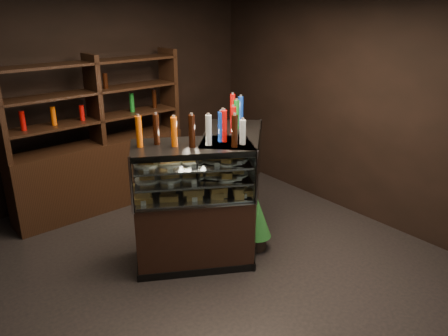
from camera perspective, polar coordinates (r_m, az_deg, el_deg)
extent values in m
plane|color=black|center=(4.53, -4.41, -13.69)|extent=(5.00, 5.00, 0.00)
cube|color=black|center=(6.10, -18.09, 9.65)|extent=(5.00, 0.02, 3.00)
cube|color=black|center=(5.62, 17.18, 8.88)|extent=(0.02, 5.00, 3.00)
cube|color=black|center=(4.91, 0.94, -5.65)|extent=(1.22, 1.23, 0.76)
cube|color=black|center=(5.07, 0.92, -9.08)|extent=(1.25, 1.27, 0.08)
cube|color=black|center=(4.60, 1.01, 4.27)|extent=(1.22, 1.23, 0.06)
cube|color=silver|center=(4.76, 0.97, -1.45)|extent=(1.15, 1.17, 0.02)
cube|color=silver|center=(4.69, 0.98, 0.57)|extent=(1.15, 1.17, 0.02)
cube|color=silver|center=(4.64, 0.99, 2.42)|extent=(1.15, 1.17, 0.02)
cube|color=white|center=(4.65, 4.66, 1.34)|extent=(0.81, 0.84, 0.53)
cylinder|color=silver|center=(5.20, 4.75, 3.42)|extent=(0.03, 0.03, 0.55)
cylinder|color=silver|center=(4.11, 4.27, -1.27)|extent=(0.03, 0.03, 0.55)
cube|color=black|center=(4.55, -3.97, -7.95)|extent=(1.29, 1.05, 0.76)
cube|color=black|center=(4.72, -3.87, -11.56)|extent=(1.33, 1.08, 0.08)
cube|color=black|center=(4.21, -4.26, 2.67)|extent=(1.29, 1.05, 0.06)
cube|color=silver|center=(4.38, -4.10, -3.49)|extent=(1.23, 0.99, 0.02)
cube|color=silver|center=(4.31, -4.15, -1.33)|extent=(1.23, 0.99, 0.02)
cube|color=silver|center=(4.26, -4.21, 0.67)|extent=(1.23, 0.99, 0.02)
cube|color=white|center=(4.01, -3.75, -1.84)|extent=(1.02, 0.55, 0.53)
cylinder|color=silver|center=(4.11, 4.27, -1.27)|extent=(0.03, 0.03, 0.55)
cylinder|color=silver|center=(4.01, -12.01, -2.28)|extent=(0.03, 0.03, 0.55)
cube|color=#D79C4D|center=(4.29, 0.77, -3.40)|extent=(0.19, 0.19, 0.06)
cube|color=#D79C4D|center=(4.52, 1.06, -2.16)|extent=(0.19, 0.19, 0.06)
cube|color=#D79C4D|center=(4.74, 1.32, -1.04)|extent=(0.19, 0.19, 0.06)
cube|color=#D79C4D|center=(4.97, 1.56, -0.02)|extent=(0.19, 0.19, 0.06)
cube|color=#D79C4D|center=(5.19, 1.78, 0.91)|extent=(0.19, 0.19, 0.06)
cylinder|color=white|center=(4.28, 0.45, -1.20)|extent=(0.24, 0.24, 0.01)
cube|color=#D79C4D|center=(4.27, 0.45, -0.77)|extent=(0.18, 0.18, 0.05)
cylinder|color=white|center=(4.48, 0.73, -0.17)|extent=(0.24, 0.24, 0.01)
cube|color=#D79C4D|center=(4.47, 0.73, 0.24)|extent=(0.18, 0.18, 0.05)
cylinder|color=white|center=(4.69, 0.98, 0.77)|extent=(0.24, 0.24, 0.01)
cube|color=#D79C4D|center=(4.68, 0.99, 1.16)|extent=(0.18, 0.18, 0.05)
cylinder|color=white|center=(4.89, 1.22, 1.63)|extent=(0.24, 0.24, 0.01)
cube|color=#D79C4D|center=(4.88, 1.22, 2.01)|extent=(0.18, 0.18, 0.05)
cylinder|color=white|center=(5.10, 1.43, 2.42)|extent=(0.24, 0.24, 0.01)
cube|color=#D79C4D|center=(5.09, 1.44, 2.79)|extent=(0.18, 0.18, 0.05)
cylinder|color=white|center=(4.22, 0.46, 0.81)|extent=(0.24, 0.24, 0.02)
cube|color=#D79C4D|center=(4.21, 0.46, 1.26)|extent=(0.18, 0.18, 0.05)
cylinder|color=white|center=(4.43, 0.74, 1.76)|extent=(0.24, 0.24, 0.02)
cube|color=#D79C4D|center=(4.42, 0.74, 2.19)|extent=(0.18, 0.18, 0.05)
cylinder|color=white|center=(4.64, 1.00, 2.63)|extent=(0.24, 0.24, 0.02)
cube|color=#D79C4D|center=(4.63, 1.00, 3.04)|extent=(0.18, 0.18, 0.05)
cylinder|color=white|center=(4.84, 1.23, 3.42)|extent=(0.24, 0.24, 0.02)
cube|color=#D79C4D|center=(4.83, 1.24, 3.81)|extent=(0.18, 0.18, 0.05)
cylinder|color=white|center=(5.05, 1.45, 4.14)|extent=(0.24, 0.24, 0.02)
cube|color=#D79C4D|center=(5.04, 1.45, 4.52)|extent=(0.18, 0.18, 0.05)
cube|color=#D79C4D|center=(4.33, -10.49, -3.57)|extent=(0.20, 0.16, 0.06)
cube|color=#D79C4D|center=(4.33, -7.27, -3.38)|extent=(0.20, 0.16, 0.06)
cube|color=#D79C4D|center=(4.34, -4.07, -3.18)|extent=(0.20, 0.16, 0.06)
cube|color=#D79C4D|center=(4.37, -0.90, -2.97)|extent=(0.20, 0.16, 0.06)
cube|color=#D79C4D|center=(4.41, 2.22, -2.76)|extent=(0.20, 0.16, 0.06)
cylinder|color=white|center=(4.29, -10.00, -1.46)|extent=(0.24, 0.24, 0.01)
cube|color=#D79C4D|center=(4.28, -10.03, -1.03)|extent=(0.19, 0.15, 0.05)
cylinder|color=white|center=(4.29, -7.08, -1.29)|extent=(0.24, 0.24, 0.01)
cube|color=#D79C4D|center=(4.28, -7.10, -0.86)|extent=(0.19, 0.15, 0.05)
cylinder|color=white|center=(4.31, -4.16, -1.11)|extent=(0.24, 0.24, 0.01)
cube|color=#D79C4D|center=(4.29, -4.17, -0.68)|extent=(0.19, 0.15, 0.05)
cylinder|color=white|center=(4.33, -1.27, -0.93)|extent=(0.24, 0.24, 0.01)
cube|color=#D79C4D|center=(4.32, -1.27, -0.51)|extent=(0.19, 0.15, 0.05)
cylinder|color=white|center=(4.37, 1.58, -0.76)|extent=(0.24, 0.24, 0.01)
cube|color=#D79C4D|center=(4.35, 1.58, -0.33)|extent=(0.19, 0.15, 0.05)
cylinder|color=white|center=(4.24, -10.13, 0.55)|extent=(0.24, 0.24, 0.02)
cube|color=#D79C4D|center=(4.22, -10.16, 0.99)|extent=(0.19, 0.15, 0.05)
cylinder|color=white|center=(4.24, -7.17, 0.72)|extent=(0.24, 0.24, 0.02)
cube|color=#D79C4D|center=(4.23, -7.19, 1.16)|extent=(0.19, 0.15, 0.05)
cylinder|color=white|center=(4.25, -4.22, 0.89)|extent=(0.24, 0.24, 0.02)
cube|color=#D79C4D|center=(4.24, -4.23, 1.33)|extent=(0.19, 0.15, 0.05)
cylinder|color=white|center=(4.28, -1.29, 1.06)|extent=(0.24, 0.24, 0.02)
cube|color=#D79C4D|center=(4.26, -1.29, 1.50)|extent=(0.19, 0.15, 0.05)
cylinder|color=white|center=(4.31, 1.60, 1.23)|extent=(0.24, 0.24, 0.02)
cube|color=#D79C4D|center=(4.30, 1.61, 1.66)|extent=(0.19, 0.15, 0.05)
cylinder|color=#B20C0A|center=(4.08, 0.40, 4.67)|extent=(0.06, 0.06, 0.28)
cylinder|color=silver|center=(4.05, 0.41, 6.72)|extent=(0.03, 0.03, 0.02)
cylinder|color=#0F38B2|center=(4.24, 0.62, 5.26)|extent=(0.06, 0.06, 0.28)
cylinder|color=silver|center=(4.20, 0.63, 7.24)|extent=(0.03, 0.03, 0.02)
cylinder|color=silver|center=(4.40, 0.83, 5.81)|extent=(0.06, 0.06, 0.28)
cylinder|color=silver|center=(4.36, 0.84, 7.72)|extent=(0.03, 0.03, 0.02)
cylinder|color=#147223|center=(4.55, 1.02, 6.32)|extent=(0.06, 0.06, 0.28)
cylinder|color=silver|center=(4.52, 1.03, 8.17)|extent=(0.03, 0.03, 0.02)
cylinder|color=black|center=(4.71, 1.20, 6.80)|extent=(0.06, 0.06, 0.28)
cylinder|color=silver|center=(4.67, 1.21, 8.59)|extent=(0.03, 0.03, 0.02)
cylinder|color=yellow|center=(4.86, 1.37, 7.25)|extent=(0.06, 0.06, 0.28)
cylinder|color=silver|center=(4.83, 1.38, 8.98)|extent=(0.03, 0.03, 0.02)
cylinder|color=#D8590A|center=(5.02, 1.52, 7.67)|extent=(0.06, 0.06, 0.28)
cylinder|color=silver|center=(4.99, 1.54, 9.35)|extent=(0.03, 0.03, 0.02)
cylinder|color=#B20C0A|center=(4.14, -11.04, 4.52)|extent=(0.06, 0.06, 0.28)
cylinder|color=silver|center=(4.11, -11.18, 6.53)|extent=(0.03, 0.03, 0.02)
cylinder|color=#0F38B2|center=(4.14, -8.80, 4.65)|extent=(0.06, 0.06, 0.28)
cylinder|color=silver|center=(4.10, -8.91, 6.67)|extent=(0.03, 0.03, 0.02)
cylinder|color=silver|center=(4.15, -6.56, 4.78)|extent=(0.06, 0.06, 0.28)
cylinder|color=silver|center=(4.11, -6.64, 6.79)|extent=(0.03, 0.03, 0.02)
cylinder|color=#147223|center=(4.16, -4.32, 4.90)|extent=(0.06, 0.06, 0.28)
cylinder|color=silver|center=(4.12, -4.38, 6.91)|extent=(0.03, 0.03, 0.02)
cylinder|color=black|center=(4.18, -2.11, 5.01)|extent=(0.06, 0.06, 0.28)
cylinder|color=silver|center=(4.14, -2.13, 7.01)|extent=(0.03, 0.03, 0.02)
cylinder|color=yellow|center=(4.20, 0.09, 5.11)|extent=(0.06, 0.06, 0.28)
cylinder|color=silver|center=(4.16, 0.09, 7.10)|extent=(0.03, 0.03, 0.02)
cylinder|color=#D8590A|center=(4.23, 2.26, 5.21)|extent=(0.06, 0.06, 0.28)
cylinder|color=silver|center=(4.19, 2.29, 7.18)|extent=(0.03, 0.03, 0.02)
cylinder|color=black|center=(4.92, 4.20, -9.60)|extent=(0.22, 0.22, 0.16)
cone|color=#1C6326|center=(4.77, 4.30, -6.41)|extent=(0.32, 0.32, 0.45)
cone|color=#1C6326|center=(4.71, 4.35, -4.79)|extent=(0.25, 0.25, 0.32)
cube|color=black|center=(5.96, -15.66, -0.86)|extent=(2.32, 0.57, 0.90)
cube|color=black|center=(5.69, -16.62, 8.57)|extent=(0.08, 0.38, 1.10)
cube|color=black|center=(6.23, -7.23, 10.22)|extent=(0.08, 0.38, 1.10)
cube|color=black|center=(5.74, -16.37, 6.13)|extent=(2.27, 0.52, 0.03)
cube|color=black|center=(5.67, -16.73, 9.55)|extent=(2.27, 0.52, 0.03)
cube|color=black|center=(5.62, -17.09, 13.05)|extent=(2.27, 0.52, 0.03)
cylinder|color=#B20C0A|center=(5.42, -24.82, 5.60)|extent=(0.06, 0.06, 0.22)
cylinder|color=#0F38B2|center=(5.52, -21.39, 6.34)|extent=(0.06, 0.06, 0.22)
cylinder|color=silver|center=(5.65, -18.09, 7.02)|extent=(0.06, 0.06, 0.22)
cylinder|color=#147223|center=(5.79, -14.94, 7.65)|extent=(0.06, 0.06, 0.22)
cylinder|color=black|center=(5.95, -11.93, 8.23)|extent=(0.06, 0.06, 0.22)
cylinder|color=yellow|center=(6.12, -9.09, 8.76)|extent=(0.06, 0.06, 0.22)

